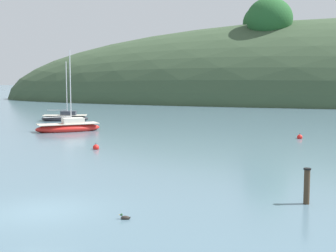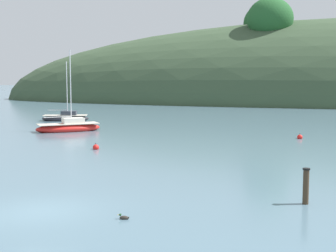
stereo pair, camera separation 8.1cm
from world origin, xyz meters
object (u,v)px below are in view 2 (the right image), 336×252
duck_lone_right (124,218)px  mooring_buoy_inner (96,148)px  sailboat_orange_cutter (69,127)px  mooring_buoy_outer (300,137)px  sailboat_teal_outer (66,118)px  jetty_piling (306,186)px

duck_lone_right → mooring_buoy_inner: bearing=116.0°
sailboat_orange_cutter → mooring_buoy_outer: 20.52m
sailboat_teal_outer → jetty_piling: bearing=-50.0°
sailboat_teal_outer → duck_lone_right: bearing=-60.9°
sailboat_orange_cutter → mooring_buoy_inner: (6.61, -9.47, -0.24)m
mooring_buoy_inner → mooring_buoy_outer: (13.90, 9.26, 0.00)m
sailboat_orange_cutter → mooring_buoy_inner: 11.55m
mooring_buoy_inner → jetty_piling: jetty_piling is taller
sailboat_teal_outer → sailboat_orange_cutter: (4.87, -9.31, 0.03)m
mooring_buoy_inner → sailboat_orange_cutter: bearing=124.9°
sailboat_teal_outer → mooring_buoy_inner: size_ratio=12.65×
mooring_buoy_outer → duck_lone_right: mooring_buoy_outer is taller
sailboat_teal_outer → jetty_piling: sailboat_teal_outer is taller
sailboat_teal_outer → mooring_buoy_inner: sailboat_teal_outer is taller
mooring_buoy_outer → duck_lone_right: size_ratio=1.27×
sailboat_teal_outer → mooring_buoy_inner: bearing=-58.6°
mooring_buoy_inner → jetty_piling: 17.80m
duck_lone_right → sailboat_orange_cutter: bearing=119.7°
sailboat_orange_cutter → duck_lone_right: 28.19m
jetty_piling → sailboat_teal_outer: bearing=130.0°
sailboat_orange_cutter → mooring_buoy_outer: (20.51, -0.21, -0.24)m
mooring_buoy_inner → jetty_piling: (13.73, -11.31, 0.62)m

